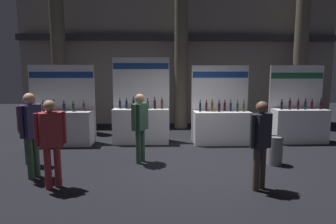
{
  "coord_description": "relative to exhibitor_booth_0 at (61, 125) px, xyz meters",
  "views": [
    {
      "loc": [
        -0.86,
        -6.51,
        2.14
      ],
      "look_at": [
        -0.62,
        0.64,
        1.13
      ],
      "focal_mm": 30.32,
      "sensor_mm": 36.0,
      "label": 1
    }
  ],
  "objects": [
    {
      "name": "visitor_5",
      "position": [
        -0.08,
        -1.82,
        0.34
      ],
      "size": [
        0.57,
        0.29,
        1.59
      ],
      "rotation": [
        0.0,
        0.0,
        2.98
      ],
      "color": "#33563D",
      "rests_on": "ground_plane"
    },
    {
      "name": "visitor_4",
      "position": [
        0.94,
        -3.21,
        0.38
      ],
      "size": [
        0.49,
        0.41,
        1.64
      ],
      "rotation": [
        0.0,
        0.0,
        3.65
      ],
      "color": "maroon",
      "rests_on": "ground_plane"
    },
    {
      "name": "trash_bin",
      "position": [
        5.59,
        -2.01,
        -0.27
      ],
      "size": [
        0.35,
        0.35,
        0.66
      ],
      "color": "slate",
      "rests_on": "ground_plane"
    },
    {
      "name": "exhibitor_booth_3",
      "position": [
        7.18,
        0.1,
        0.01
      ],
      "size": [
        1.67,
        0.66,
        2.34
      ],
      "color": "white",
      "rests_on": "ground_plane"
    },
    {
      "name": "ground_plane",
      "position": [
        3.76,
        -1.8,
        -0.6
      ],
      "size": [
        25.47,
        25.47,
        0.0
      ],
      "primitive_type": "plane",
      "color": "black"
    },
    {
      "name": "exhibitor_booth_2",
      "position": [
        4.77,
        -0.0,
        -0.01
      ],
      "size": [
        1.73,
        0.66,
        2.33
      ],
      "color": "white",
      "rests_on": "ground_plane"
    },
    {
      "name": "exhibitor_booth_1",
      "position": [
        2.36,
        0.18,
        0.04
      ],
      "size": [
        1.74,
        0.66,
        2.58
      ],
      "color": "white",
      "rests_on": "ground_plane"
    },
    {
      "name": "hall_colonnade",
      "position": [
        3.76,
        3.29,
        2.53
      ],
      "size": [
        12.73,
        1.38,
        6.33
      ],
      "color": "gray",
      "rests_on": "ground_plane"
    },
    {
      "name": "visitor_3",
      "position": [
        2.46,
        -1.76,
        0.37
      ],
      "size": [
        0.38,
        0.51,
        1.64
      ],
      "rotation": [
        0.0,
        0.0,
        1.09
      ],
      "color": "#33563D",
      "rests_on": "ground_plane"
    },
    {
      "name": "visitor_8",
      "position": [
        4.72,
        -3.41,
        0.35
      ],
      "size": [
        0.45,
        0.35,
        1.63
      ],
      "rotation": [
        0.0,
        0.0,
        0.55
      ],
      "color": "#47382D",
      "rests_on": "ground_plane"
    },
    {
      "name": "exhibitor_booth_0",
      "position": [
        0.0,
        0.0,
        0.0
      ],
      "size": [
        1.94,
        0.66,
        2.35
      ],
      "color": "white",
      "rests_on": "ground_plane"
    },
    {
      "name": "visitor_2",
      "position": [
        0.35,
        -2.68,
        0.43
      ],
      "size": [
        0.39,
        0.44,
        1.73
      ],
      "rotation": [
        0.0,
        0.0,
        1.05
      ],
      "color": "#33563D",
      "rests_on": "ground_plane"
    }
  ]
}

